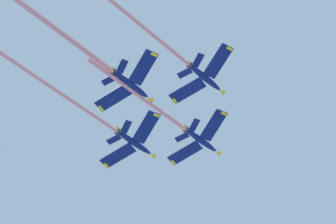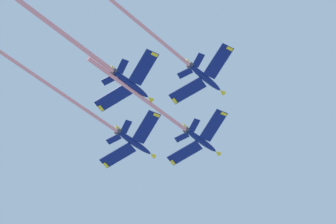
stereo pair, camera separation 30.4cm
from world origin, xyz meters
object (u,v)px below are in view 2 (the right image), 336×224
(jet_left_wing, at_px, (108,125))
(jet_right_wing, at_px, (187,62))
(jet_slot, at_px, (101,62))
(jet_lead, at_px, (179,125))

(jet_left_wing, xyz_separation_m, jet_right_wing, (4.38, 24.45, 0.83))
(jet_left_wing, distance_m, jet_right_wing, 24.85)
(jet_left_wing, distance_m, jet_slot, 17.74)
(jet_lead, relative_size, jet_right_wing, 1.05)
(jet_right_wing, bearing_deg, jet_slot, -56.55)
(jet_lead, bearing_deg, jet_right_wing, 34.77)
(jet_right_wing, xyz_separation_m, jet_slot, (11.06, -16.74, -4.92))
(jet_lead, relative_size, jet_slot, 1.03)
(jet_slot, bearing_deg, jet_lead, 165.39)
(jet_lead, xyz_separation_m, jet_right_wing, (14.51, 10.07, -4.26))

